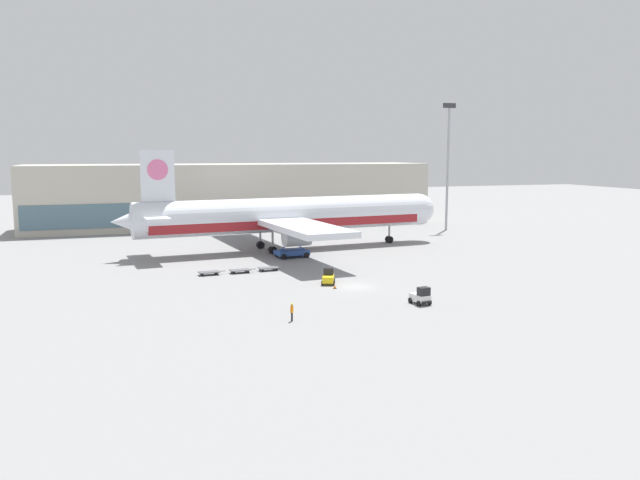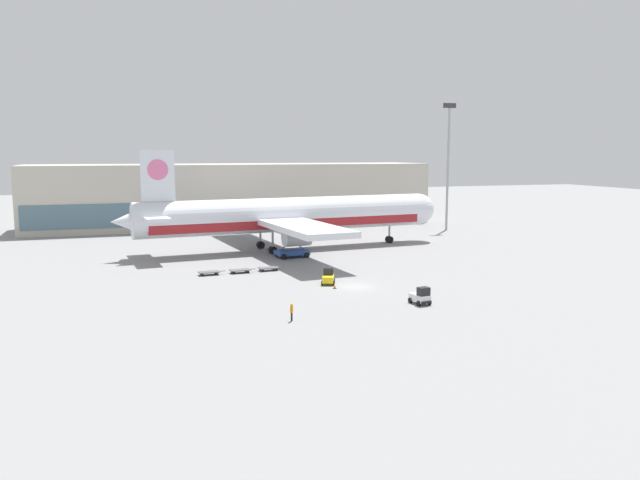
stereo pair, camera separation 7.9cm
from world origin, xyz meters
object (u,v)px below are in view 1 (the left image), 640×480
(scissor_lift_loader, at_px, (292,246))
(traffic_cone_near, at_px, (335,286))
(baggage_dolly_third, at_px, (269,268))
(baggage_tug_foreground, at_px, (328,277))
(baggage_dolly_second, at_px, (240,270))
(airplane_main, at_px, (285,216))
(light_mast, at_px, (448,158))
(baggage_dolly_lead, at_px, (209,272))
(ground_crew_near, at_px, (292,310))
(baggage_tug_mid, at_px, (421,296))

(scissor_lift_loader, xyz_separation_m, traffic_cone_near, (-1.37, -24.01, -1.51))
(baggage_dolly_third, bearing_deg, baggage_tug_foreground, -69.07)
(baggage_tug_foreground, height_order, baggage_dolly_second, baggage_tug_foreground)
(baggage_tug_foreground, bearing_deg, baggage_dolly_third, 47.01)
(baggage_dolly_third, bearing_deg, airplane_main, 64.02)
(light_mast, xyz_separation_m, airplane_main, (-40.44, -15.93, -9.50))
(scissor_lift_loader, bearing_deg, baggage_dolly_lead, -149.89)
(baggage_tug_foreground, xyz_separation_m, ground_crew_near, (-9.29, -15.60, 0.23))
(scissor_lift_loader, relative_size, baggage_tug_mid, 2.08)
(baggage_dolly_lead, relative_size, ground_crew_near, 2.02)
(airplane_main, distance_m, traffic_cone_near, 32.11)
(baggage_dolly_second, height_order, baggage_dolly_third, same)
(baggage_tug_mid, xyz_separation_m, ground_crew_near, (-15.43, -2.22, 0.23))
(baggage_tug_mid, distance_m, traffic_cone_near, 12.26)
(ground_crew_near, height_order, traffic_cone_near, ground_crew_near)
(airplane_main, bearing_deg, baggage_dolly_lead, -136.35)
(airplane_main, relative_size, traffic_cone_near, 80.10)
(baggage_tug_mid, height_order, ground_crew_near, baggage_tug_mid)
(light_mast, bearing_deg, ground_crew_near, -130.75)
(airplane_main, distance_m, baggage_tug_foreground, 29.19)
(scissor_lift_loader, distance_m, ground_crew_near, 38.21)
(scissor_lift_loader, bearing_deg, baggage_tug_foreground, -98.56)
(baggage_tug_mid, bearing_deg, scissor_lift_loader, 179.96)
(airplane_main, distance_m, baggage_dolly_lead, 24.52)
(baggage_tug_foreground, distance_m, baggage_dolly_third, 12.25)
(light_mast, xyz_separation_m, baggage_dolly_lead, (-56.14, -33.96, -14.95))
(baggage_dolly_second, bearing_deg, ground_crew_near, -93.69)
(baggage_tug_mid, bearing_deg, baggage_dolly_third, -163.59)
(airplane_main, relative_size, baggage_dolly_third, 15.51)
(baggage_dolly_second, relative_size, traffic_cone_near, 5.16)
(baggage_tug_mid, xyz_separation_m, baggage_dolly_second, (-15.38, 24.14, -0.49))
(airplane_main, xyz_separation_m, baggage_dolly_second, (-11.39, -17.92, -5.45))
(scissor_lift_loader, distance_m, baggage_dolly_lead, 18.16)
(airplane_main, bearing_deg, light_mast, 16.21)
(light_mast, xyz_separation_m, baggage_dolly_second, (-51.83, -33.85, -14.95))
(baggage_tug_mid, relative_size, baggage_dolly_third, 0.70)
(scissor_lift_loader, bearing_deg, baggage_tug_mid, -87.15)
(baggage_dolly_second, bearing_deg, baggage_dolly_third, 1.60)
(baggage_dolly_third, distance_m, ground_crew_near, 27.07)
(light_mast, distance_m, traffic_cone_near, 65.63)
(baggage_dolly_lead, bearing_deg, baggage_tug_mid, -54.25)
(scissor_lift_loader, height_order, baggage_tug_foreground, scissor_lift_loader)
(scissor_lift_loader, height_order, baggage_dolly_second, scissor_lift_loader)
(scissor_lift_loader, height_order, baggage_dolly_lead, scissor_lift_loader)
(light_mast, height_order, baggage_dolly_third, light_mast)
(baggage_tug_foreground, bearing_deg, airplane_main, 18.20)
(scissor_lift_loader, bearing_deg, baggage_dolly_second, -140.46)
(baggage_dolly_second, bearing_deg, baggage_dolly_lead, 177.84)
(light_mast, relative_size, baggage_dolly_lead, 7.19)
(baggage_dolly_lead, distance_m, ground_crew_near, 26.60)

